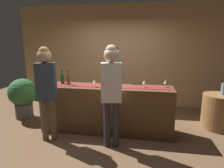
# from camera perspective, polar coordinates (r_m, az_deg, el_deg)

# --- Properties ---
(ground_plane) EXTENTS (10.00, 10.00, 0.00)m
(ground_plane) POSITION_cam_1_polar(r_m,az_deg,el_deg) (4.12, -1.66, -13.77)
(ground_plane) COLOR brown
(back_wall) EXTENTS (6.00, 0.12, 2.90)m
(back_wall) POSITION_cam_1_polar(r_m,az_deg,el_deg) (5.60, 2.09, 8.43)
(back_wall) COLOR tan
(back_wall) RESTS_ON ground
(bar_counter) EXTENTS (2.64, 0.60, 0.96)m
(bar_counter) POSITION_cam_1_polar(r_m,az_deg,el_deg) (3.94, -1.70, -7.48)
(bar_counter) COLOR #543821
(bar_counter) RESTS_ON ground
(counter_runner_cloth) EXTENTS (2.51, 0.28, 0.01)m
(counter_runner_cloth) POSITION_cam_1_polar(r_m,az_deg,el_deg) (3.80, -1.74, -0.63)
(counter_runner_cloth) COLOR maroon
(counter_runner_cloth) RESTS_ON bar_counter
(wine_bottle_amber) EXTENTS (0.07, 0.07, 0.30)m
(wine_bottle_amber) POSITION_cam_1_polar(r_m,az_deg,el_deg) (4.01, -12.99, 1.32)
(wine_bottle_amber) COLOR brown
(wine_bottle_amber) RESTS_ON bar_counter
(wine_bottle_clear) EXTENTS (0.07, 0.07, 0.30)m
(wine_bottle_clear) POSITION_cam_1_polar(r_m,az_deg,el_deg) (3.75, -2.29, 0.90)
(wine_bottle_clear) COLOR #B2C6C1
(wine_bottle_clear) RESTS_ON bar_counter
(wine_bottle_green) EXTENTS (0.07, 0.07, 0.30)m
(wine_bottle_green) POSITION_cam_1_polar(r_m,az_deg,el_deg) (4.15, -14.71, 1.57)
(wine_bottle_green) COLOR #194723
(wine_bottle_green) RESTS_ON bar_counter
(wine_glass_near_customer) EXTENTS (0.07, 0.07, 0.14)m
(wine_glass_near_customer) POSITION_cam_1_polar(r_m,az_deg,el_deg) (3.81, 15.83, 0.53)
(wine_glass_near_customer) COLOR silver
(wine_glass_near_customer) RESTS_ON bar_counter
(wine_glass_mid_counter) EXTENTS (0.07, 0.07, 0.14)m
(wine_glass_mid_counter) POSITION_cam_1_polar(r_m,az_deg,el_deg) (3.72, -5.34, 0.66)
(wine_glass_mid_counter) COLOR silver
(wine_glass_mid_counter) RESTS_ON bar_counter
(wine_glass_far_end) EXTENTS (0.07, 0.07, 0.14)m
(wine_glass_far_end) POSITION_cam_1_polar(r_m,az_deg,el_deg) (3.70, 9.71, 0.47)
(wine_glass_far_end) COLOR silver
(wine_glass_far_end) RESTS_ON bar_counter
(bartender) EXTENTS (0.35, 0.25, 1.75)m
(bartender) POSITION_cam_1_polar(r_m,az_deg,el_deg) (4.33, 0.73, 2.70)
(bartender) COLOR #26262B
(bartender) RESTS_ON ground
(customer_sipping) EXTENTS (0.37, 0.25, 1.78)m
(customer_sipping) POSITION_cam_1_polar(r_m,az_deg,el_deg) (3.16, -0.19, -0.38)
(customer_sipping) COLOR #33333D
(customer_sipping) RESTS_ON ground
(customer_browsing) EXTENTS (0.38, 0.28, 1.75)m
(customer_browsing) POSITION_cam_1_polar(r_m,az_deg,el_deg) (3.59, -19.20, 0.08)
(customer_browsing) COLOR brown
(customer_browsing) RESTS_ON ground
(round_side_table) EXTENTS (0.68, 0.68, 0.74)m
(round_side_table) POSITION_cam_1_polar(r_m,az_deg,el_deg) (4.70, 29.42, -7.20)
(round_side_table) COLOR olive
(round_side_table) RESTS_ON ground
(vase_on_side_table) EXTENTS (0.13, 0.13, 0.24)m
(vase_on_side_table) POSITION_cam_1_polar(r_m,az_deg,el_deg) (4.61, 30.77, -1.37)
(vase_on_side_table) COLOR slate
(vase_on_side_table) RESTS_ON round_side_table
(potted_plant_tall) EXTENTS (0.67, 0.67, 0.98)m
(potted_plant_tall) POSITION_cam_1_polar(r_m,az_deg,el_deg) (5.10, -25.28, -3.13)
(potted_plant_tall) COLOR #4C4C51
(potted_plant_tall) RESTS_ON ground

